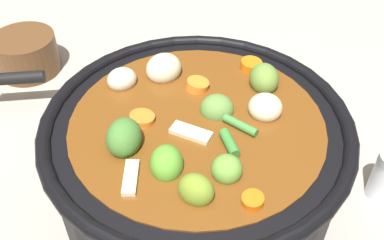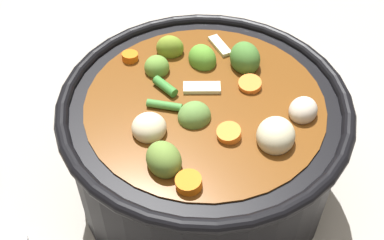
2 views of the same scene
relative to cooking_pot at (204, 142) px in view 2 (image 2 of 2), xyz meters
The scene contains 2 objects.
ground_plane 0.08m from the cooking_pot, 54.02° to the right, with size 1.10×1.10×0.00m, color #9E998E.
cooking_pot is the anchor object (origin of this frame).
Camera 2 is at (0.17, 0.32, 0.50)m, focal length 45.43 mm.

